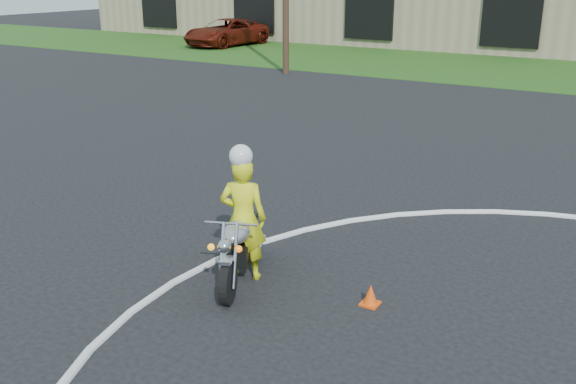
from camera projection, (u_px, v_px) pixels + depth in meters
The scene contains 3 objects.
primary_motorcycle at pixel (240, 247), 9.25m from camera, with size 0.96×1.99×1.10m.
rider_primary_grp at pixel (243, 215), 9.22m from camera, with size 0.79×0.66×2.04m.
pickup_grp at pixel (226, 32), 38.48m from camera, with size 3.14×5.90×1.58m.
Camera 1 is at (-0.25, -3.30, 4.31)m, focal length 40.00 mm.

